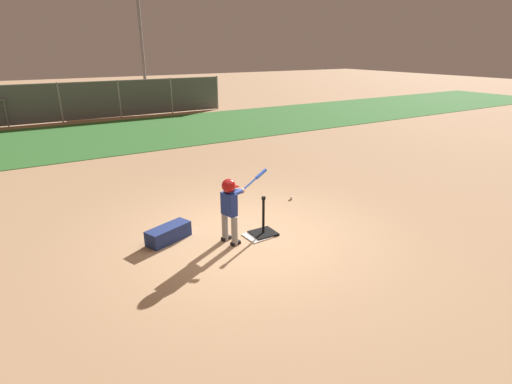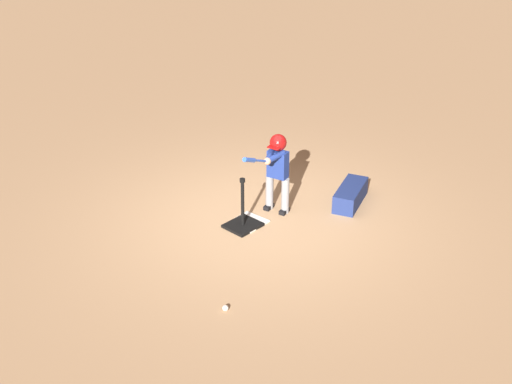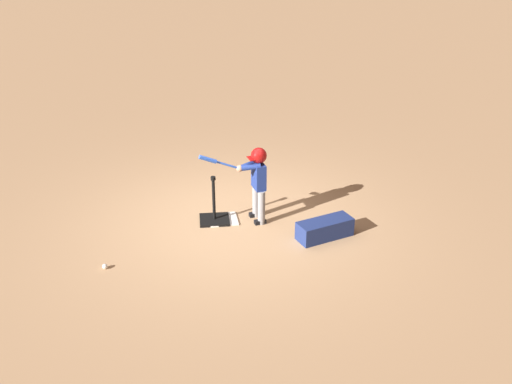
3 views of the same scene
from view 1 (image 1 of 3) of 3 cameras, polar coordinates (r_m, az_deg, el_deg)
ground_plane at (r=7.50m, az=-1.12°, el=-6.37°), size 90.00×90.00×0.00m
grass_outfield_strip at (r=17.16m, az=-19.60°, el=7.68°), size 56.00×6.86×0.02m
backstop_fence at (r=21.23m, az=-22.54°, el=12.10°), size 13.60×0.08×1.82m
home_plate at (r=7.50m, az=0.22°, el=-6.28°), size 0.47×0.47×0.02m
batting_tee at (r=7.54m, az=1.05°, el=-5.38°), size 0.46×0.42×0.76m
batter_child at (r=7.00m, az=-3.66°, el=-1.48°), size 1.03×0.43×1.21m
baseball at (r=9.29m, az=5.06°, el=-0.83°), size 0.07×0.07×0.07m
bleachers_far_left at (r=22.75m, az=-18.92°, el=11.84°), size 3.29×2.04×1.06m
equipment_bag at (r=7.46m, az=-12.39°, el=-5.81°), size 0.90×0.60×0.28m
field_light_pole at (r=29.80m, az=-16.34°, el=22.93°), size 1.76×0.44×7.93m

